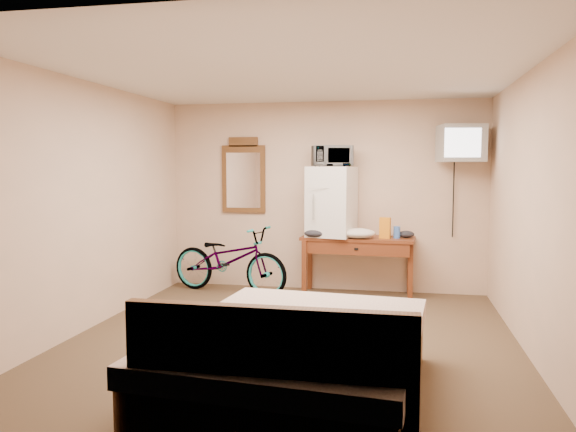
% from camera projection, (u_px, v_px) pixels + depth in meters
% --- Properties ---
extents(room, '(4.60, 4.64, 2.50)m').
position_uv_depth(room, '(292.00, 209.00, 5.23)').
color(room, '#473523').
rests_on(room, ground).
extents(desk, '(1.46, 0.65, 0.75)m').
position_uv_depth(desk, '(358.00, 246.00, 7.14)').
color(desk, '#612E15').
rests_on(desk, floor).
extents(mini_fridge, '(0.64, 0.62, 0.90)m').
position_uv_depth(mini_fridge, '(332.00, 202.00, 7.19)').
color(mini_fridge, white).
rests_on(mini_fridge, desk).
extents(microwave, '(0.56, 0.47, 0.27)m').
position_uv_depth(microwave, '(332.00, 156.00, 7.14)').
color(microwave, white).
rests_on(microwave, mini_fridge).
extents(snack_bag, '(0.15, 0.10, 0.26)m').
position_uv_depth(snack_bag, '(385.00, 228.00, 7.01)').
color(snack_bag, orange).
rests_on(snack_bag, desk).
extents(blue_cup, '(0.09, 0.09, 0.15)m').
position_uv_depth(blue_cup, '(397.00, 232.00, 7.02)').
color(blue_cup, '#3D70D0').
rests_on(blue_cup, desk).
extents(cloth_cream, '(0.41, 0.32, 0.13)m').
position_uv_depth(cloth_cream, '(359.00, 233.00, 7.01)').
color(cloth_cream, silver).
rests_on(cloth_cream, desk).
extents(cloth_dark_a, '(0.29, 0.22, 0.11)m').
position_uv_depth(cloth_dark_a, '(315.00, 233.00, 7.10)').
color(cloth_dark_a, black).
rests_on(cloth_dark_a, desk).
extents(cloth_dark_b, '(0.20, 0.16, 0.09)m').
position_uv_depth(cloth_dark_b, '(406.00, 234.00, 7.07)').
color(cloth_dark_b, black).
rests_on(cloth_dark_b, desk).
extents(crt_television, '(0.58, 0.63, 0.45)m').
position_uv_depth(crt_television, '(461.00, 143.00, 6.81)').
color(crt_television, black).
rests_on(crt_television, room).
extents(wall_mirror, '(0.60, 0.04, 1.02)m').
position_uv_depth(wall_mirror, '(244.00, 176.00, 7.64)').
color(wall_mirror, brown).
rests_on(wall_mirror, room).
extents(bicycle, '(1.77, 0.98, 0.88)m').
position_uv_depth(bicycle, '(229.00, 259.00, 7.30)').
color(bicycle, black).
rests_on(bicycle, floor).
extents(bed, '(1.84, 2.32, 0.90)m').
position_uv_depth(bed, '(297.00, 361.00, 3.92)').
color(bed, brown).
rests_on(bed, floor).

